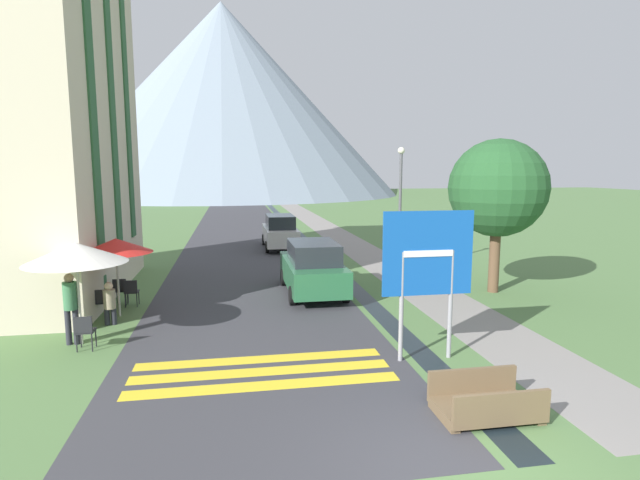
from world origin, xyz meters
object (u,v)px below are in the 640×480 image
object	(u,v)px
parked_car_near	(313,268)
person_seated_far	(110,301)
parked_car_far	(280,232)
streetlamp	(400,199)
cafe_chair_far_right	(120,289)
footbridge	(486,403)
cafe_chair_middle	(98,301)
cafe_umbrella_middle_red	(116,246)
cafe_umbrella_front_white	(76,253)
person_seated_near	(102,286)
cafe_chair_nearest	(85,330)
person_standing_terrace	(71,304)
cafe_chair_far_left	(131,290)
tree_by_path	(498,189)
hotel_building	(30,85)
road_sign	(428,264)

from	to	relation	value
parked_car_near	person_seated_far	xyz separation A→B (m)	(-6.02, -2.45, -0.25)
parked_car_far	streetlamp	bearing A→B (deg)	-60.05
parked_car_near	cafe_chair_far_right	xyz separation A→B (m)	(-6.18, -0.36, -0.40)
footbridge	cafe_chair_middle	size ratio (longest dim) A/B	2.00
cafe_chair_far_right	cafe_chair_middle	distance (m)	1.40
person_seated_far	cafe_umbrella_middle_red	bearing A→B (deg)	84.92
cafe_umbrella_front_white	person_seated_near	xyz separation A→B (m)	(-0.30, 3.25, -1.57)
cafe_chair_nearest	person_seated_near	bearing A→B (deg)	93.04
cafe_umbrella_front_white	cafe_chair_middle	bearing A→B (deg)	93.59
parked_car_far	person_standing_terrace	size ratio (longest dim) A/B	2.51
footbridge	person_standing_terrace	xyz separation A→B (m)	(-8.15, 5.03, 0.80)
person_seated_near	person_seated_far	bearing A→B (deg)	-70.29
cafe_chair_far_left	streetlamp	xyz separation A→B (m)	(9.84, 3.42, 2.52)
cafe_umbrella_middle_red	streetlamp	size ratio (longest dim) A/B	0.45
parked_car_near	parked_car_far	bearing A→B (deg)	90.97
cafe_chair_nearest	tree_by_path	bearing A→B (deg)	11.51
cafe_chair_far_left	cafe_umbrella_middle_red	xyz separation A→B (m)	(-0.14, -1.03, 1.56)
parked_car_far	footbridge	bearing A→B (deg)	-84.69
person_standing_terrace	tree_by_path	bearing A→B (deg)	13.73
cafe_umbrella_middle_red	person_seated_far	world-z (taller)	cafe_umbrella_middle_red
parked_car_far	cafe_chair_far_left	distance (m)	12.12
hotel_building	cafe_umbrella_middle_red	size ratio (longest dim) A/B	5.66
person_standing_terrace	tree_by_path	distance (m)	13.42
footbridge	person_standing_terrace	bearing A→B (deg)	148.31
person_seated_far	cafe_chair_middle	bearing A→B (deg)	123.45
tree_by_path	cafe_chair_far_left	bearing A→B (deg)	179.14
cafe_chair_far_right	person_seated_far	size ratio (longest dim) A/B	0.71
cafe_umbrella_front_white	person_seated_far	size ratio (longest dim) A/B	2.09
road_sign	cafe_chair_far_right	xyz separation A→B (m)	(-7.73, 5.96, -1.67)
road_sign	streetlamp	distance (m)	9.50
hotel_building	person_seated_far	distance (m)	7.99
road_sign	tree_by_path	bearing A→B (deg)	49.61
cafe_chair_far_left	person_seated_near	size ratio (longest dim) A/B	0.68
cafe_chair_middle	cafe_umbrella_middle_red	bearing A→B (deg)	16.48
cafe_umbrella_middle_red	person_standing_terrace	bearing A→B (deg)	-104.87
streetlamp	cafe_umbrella_front_white	bearing A→B (deg)	-147.02
footbridge	person_seated_near	xyz separation A→B (m)	(-8.25, 8.28, 0.46)
cafe_umbrella_front_white	tree_by_path	distance (m)	13.05
cafe_chair_far_right	cafe_chair_nearest	distance (m)	4.07
cafe_chair_nearest	cafe_umbrella_front_white	size ratio (longest dim) A/B	0.34
cafe_chair_nearest	person_standing_terrace	size ratio (longest dim) A/B	0.48
person_seated_far	hotel_building	bearing A→B (deg)	126.85
person_seated_near	tree_by_path	bearing A→B (deg)	-0.53
hotel_building	person_seated_far	world-z (taller)	hotel_building
hotel_building	cafe_chair_nearest	world-z (taller)	hotel_building
parked_car_far	person_seated_far	size ratio (longest dim) A/B	3.70
cafe_umbrella_front_white	hotel_building	bearing A→B (deg)	115.82
parked_car_far	parked_car_near	bearing A→B (deg)	-89.03
cafe_umbrella_front_white	cafe_umbrella_middle_red	distance (m)	2.33
cafe_chair_far_right	cafe_chair_middle	world-z (taller)	same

